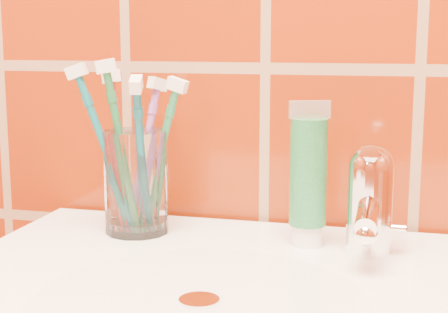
# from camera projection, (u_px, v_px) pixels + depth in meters

# --- Properties ---
(glass_tumbler) EXTENTS (0.10, 0.10, 0.12)m
(glass_tumbler) POSITION_uv_depth(u_px,v_px,m) (136.00, 182.00, 0.81)
(glass_tumbler) COLOR white
(glass_tumbler) RESTS_ON pedestal_sink
(toothpaste_tube) EXTENTS (0.05, 0.04, 0.16)m
(toothpaste_tube) POSITION_uv_depth(u_px,v_px,m) (308.00, 179.00, 0.76)
(toothpaste_tube) COLOR white
(toothpaste_tube) RESTS_ON pedestal_sink
(faucet) EXTENTS (0.05, 0.11, 0.12)m
(faucet) POSITION_uv_depth(u_px,v_px,m) (370.00, 197.00, 0.72)
(faucet) COLOR white
(faucet) RESTS_ON pedestal_sink
(toothbrush_0) EXTENTS (0.09, 0.08, 0.22)m
(toothbrush_0) POSITION_uv_depth(u_px,v_px,m) (122.00, 150.00, 0.79)
(toothbrush_0) COLOR #1C6937
(toothbrush_0) RESTS_ON glass_tumbler
(toothbrush_1) EXTENTS (0.09, 0.08, 0.19)m
(toothbrush_1) POSITION_uv_depth(u_px,v_px,m) (159.00, 157.00, 0.80)
(toothbrush_1) COLOR #1F7749
(toothbrush_1) RESTS_ON glass_tumbler
(toothbrush_2) EXTENTS (0.07, 0.14, 0.21)m
(toothbrush_2) POSITION_uv_depth(u_px,v_px,m) (141.00, 160.00, 0.77)
(toothbrush_2) COLOR #0B5362
(toothbrush_2) RESTS_ON glass_tumbler
(toothbrush_3) EXTENTS (0.09, 0.12, 0.20)m
(toothbrush_3) POSITION_uv_depth(u_px,v_px,m) (145.00, 155.00, 0.83)
(toothbrush_3) COLOR #8B4BA1
(toothbrush_3) RESTS_ON glass_tumbler
(toothbrush_4) EXTENTS (0.09, 0.09, 0.20)m
(toothbrush_4) POSITION_uv_depth(u_px,v_px,m) (121.00, 153.00, 0.81)
(toothbrush_4) COLOR red
(toothbrush_4) RESTS_ON glass_tumbler
(toothbrush_5) EXTENTS (0.11, 0.10, 0.21)m
(toothbrush_5) POSITION_uv_depth(u_px,v_px,m) (107.00, 152.00, 0.80)
(toothbrush_5) COLOR #0D656D
(toothbrush_5) RESTS_ON glass_tumbler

